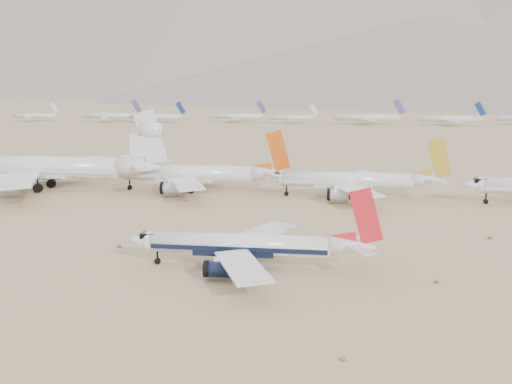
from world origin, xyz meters
TOP-DOWN VIEW (x-y plane):
  - ground at (0.00, 0.00)m, footprint 7000.00×7000.00m
  - main_airliner at (-4.72, 5.09)m, footprint 39.35×38.43m
  - row2_gold_tail at (12.33, 70.83)m, footprint 44.80×43.82m
  - row2_orange_tail at (-30.37, 73.90)m, footprint 48.00×46.95m
  - row2_white_trijet at (-70.72, 70.05)m, footprint 63.86×62.41m
  - distant_storage_row at (38.08, 345.03)m, footprint 627.52×52.66m
  - mountain_range at (70.18, 1648.01)m, footprint 7354.00×3024.00m
  - desert_scrub at (2.26, -29.21)m, footprint 261.14×121.67m

SIDE VIEW (x-z plane):
  - ground at x=0.00m, z-range 0.00..0.00m
  - desert_scrub at x=2.26m, z-range -0.03..0.60m
  - main_airliner at x=-4.72m, z-range -3.13..10.76m
  - distant_storage_row at x=38.08m, z-range -3.15..11.91m
  - row2_gold_tail at x=12.33m, z-range -3.52..12.44m
  - row2_orange_tail at x=-30.37m, z-range -3.76..13.36m
  - row2_white_trijet at x=-70.72m, z-range -4.76..17.87m
  - mountain_range at x=70.18m, z-range -44.68..425.32m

